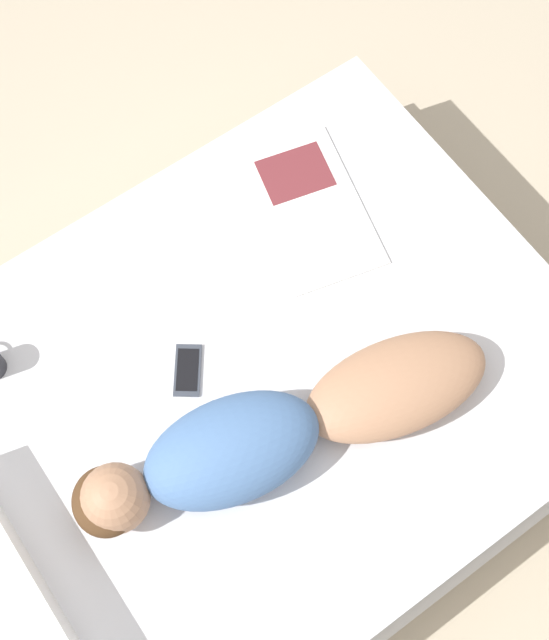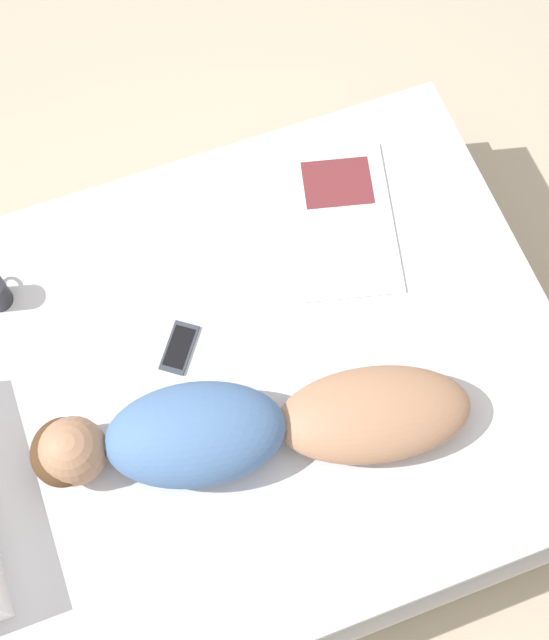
# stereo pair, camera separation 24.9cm
# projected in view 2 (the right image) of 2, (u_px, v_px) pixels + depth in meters

# --- Properties ---
(ground_plane) EXTENTS (12.00, 12.00, 0.00)m
(ground_plane) POSITION_uv_depth(u_px,v_px,m) (206.00, 433.00, 2.87)
(ground_plane) COLOR #B7A88E
(bed) EXTENTS (1.51, 2.15, 0.44)m
(bed) POSITION_uv_depth(u_px,v_px,m) (200.00, 413.00, 2.67)
(bed) COLOR beige
(bed) RESTS_ON ground_plane
(person) EXTENTS (0.48, 1.19, 0.20)m
(person) POSITION_uv_depth(u_px,v_px,m) (239.00, 430.00, 2.33)
(person) COLOR #A37556
(person) RESTS_ON bed
(open_magazine) EXTENTS (0.57, 0.41, 0.01)m
(open_magazine) POSITION_uv_depth(u_px,v_px,m) (343.00, 219.00, 2.66)
(open_magazine) COLOR white
(open_magazine) RESTS_ON bed
(cell_phone) EXTENTS (0.17, 0.15, 0.01)m
(cell_phone) POSITION_uv_depth(u_px,v_px,m) (180.00, 347.00, 2.51)
(cell_phone) COLOR #333842
(cell_phone) RESTS_ON bed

